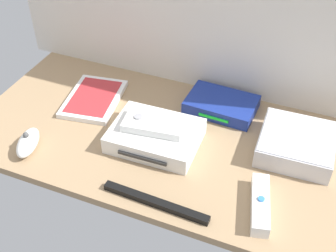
{
  "coord_description": "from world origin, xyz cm",
  "views": [
    {
      "loc": [
        30.49,
        -74.71,
        72.64
      ],
      "look_at": [
        0.0,
        0.0,
        4.0
      ],
      "focal_mm": 46.92,
      "sensor_mm": 36.0,
      "label": 1
    }
  ],
  "objects_px": {
    "sensor_bar": "(155,202)",
    "remote_wand": "(260,204)",
    "remote_nunchuk": "(28,142)",
    "game_console": "(155,136)",
    "remote_classic_pad": "(154,123)",
    "game_case": "(94,99)",
    "mini_computer": "(296,144)",
    "network_router": "(221,105)"
  },
  "relations": [
    {
      "from": "remote_wand",
      "to": "remote_nunchuk",
      "type": "distance_m",
      "value": 0.56
    },
    {
      "from": "game_case",
      "to": "remote_classic_pad",
      "type": "bearing_deg",
      "value": -29.91
    },
    {
      "from": "network_router",
      "to": "remote_nunchuk",
      "type": "relative_size",
      "value": 1.71
    },
    {
      "from": "mini_computer",
      "to": "remote_wand",
      "type": "distance_m",
      "value": 0.21
    },
    {
      "from": "game_console",
      "to": "sensor_bar",
      "type": "relative_size",
      "value": 0.89
    },
    {
      "from": "mini_computer",
      "to": "remote_nunchuk",
      "type": "relative_size",
      "value": 1.62
    },
    {
      "from": "game_case",
      "to": "remote_wand",
      "type": "relative_size",
      "value": 1.37
    },
    {
      "from": "remote_wand",
      "to": "remote_classic_pad",
      "type": "distance_m",
      "value": 0.31
    },
    {
      "from": "remote_wand",
      "to": "sensor_bar",
      "type": "distance_m",
      "value": 0.22
    },
    {
      "from": "sensor_bar",
      "to": "game_case",
      "type": "bearing_deg",
      "value": 140.16
    },
    {
      "from": "remote_classic_pad",
      "to": "sensor_bar",
      "type": "bearing_deg",
      "value": -73.48
    },
    {
      "from": "remote_classic_pad",
      "to": "remote_nunchuk",
      "type": "bearing_deg",
      "value": -159.42
    },
    {
      "from": "mini_computer",
      "to": "network_router",
      "type": "bearing_deg",
      "value": 156.72
    },
    {
      "from": "network_router",
      "to": "remote_classic_pad",
      "type": "relative_size",
      "value": 1.21
    },
    {
      "from": "network_router",
      "to": "remote_classic_pad",
      "type": "bearing_deg",
      "value": -120.73
    },
    {
      "from": "game_console",
      "to": "remote_classic_pad",
      "type": "relative_size",
      "value": 1.4
    },
    {
      "from": "mini_computer",
      "to": "game_case",
      "type": "distance_m",
      "value": 0.54
    },
    {
      "from": "mini_computer",
      "to": "game_case",
      "type": "height_order",
      "value": "mini_computer"
    },
    {
      "from": "network_router",
      "to": "sensor_bar",
      "type": "relative_size",
      "value": 0.77
    },
    {
      "from": "remote_classic_pad",
      "to": "remote_wand",
      "type": "bearing_deg",
      "value": -29.11
    },
    {
      "from": "game_console",
      "to": "remote_wand",
      "type": "height_order",
      "value": "game_console"
    },
    {
      "from": "game_case",
      "to": "sensor_bar",
      "type": "distance_m",
      "value": 0.4
    },
    {
      "from": "remote_nunchuk",
      "to": "sensor_bar",
      "type": "distance_m",
      "value": 0.35
    },
    {
      "from": "game_console",
      "to": "game_case",
      "type": "relative_size",
      "value": 1.03
    },
    {
      "from": "game_console",
      "to": "mini_computer",
      "type": "bearing_deg",
      "value": 14.95
    },
    {
      "from": "game_case",
      "to": "remote_nunchuk",
      "type": "bearing_deg",
      "value": -110.96
    },
    {
      "from": "game_console",
      "to": "mini_computer",
      "type": "xyz_separation_m",
      "value": [
        0.32,
        0.1,
        0.0
      ]
    },
    {
      "from": "game_case",
      "to": "remote_wand",
      "type": "height_order",
      "value": "remote_wand"
    },
    {
      "from": "game_console",
      "to": "remote_classic_pad",
      "type": "bearing_deg",
      "value": 124.17
    },
    {
      "from": "game_case",
      "to": "remote_classic_pad",
      "type": "relative_size",
      "value": 1.36
    },
    {
      "from": "game_console",
      "to": "sensor_bar",
      "type": "bearing_deg",
      "value": -68.11
    },
    {
      "from": "remote_nunchuk",
      "to": "remote_classic_pad",
      "type": "bearing_deg",
      "value": 12.03
    },
    {
      "from": "network_router",
      "to": "sensor_bar",
      "type": "distance_m",
      "value": 0.36
    },
    {
      "from": "remote_nunchuk",
      "to": "remote_wand",
      "type": "bearing_deg",
      "value": -13.14
    },
    {
      "from": "sensor_bar",
      "to": "remote_classic_pad",
      "type": "bearing_deg",
      "value": 116.05
    },
    {
      "from": "game_case",
      "to": "mini_computer",
      "type": "bearing_deg",
      "value": -8.46
    },
    {
      "from": "mini_computer",
      "to": "network_router",
      "type": "height_order",
      "value": "mini_computer"
    },
    {
      "from": "remote_wand",
      "to": "network_router",
      "type": "bearing_deg",
      "value": 107.46
    },
    {
      "from": "sensor_bar",
      "to": "remote_wand",
      "type": "bearing_deg",
      "value": 21.13
    },
    {
      "from": "game_case",
      "to": "remote_nunchuk",
      "type": "distance_m",
      "value": 0.23
    },
    {
      "from": "game_case",
      "to": "sensor_bar",
      "type": "relative_size",
      "value": 0.87
    },
    {
      "from": "game_console",
      "to": "remote_nunchuk",
      "type": "bearing_deg",
      "value": -155.23
    }
  ]
}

